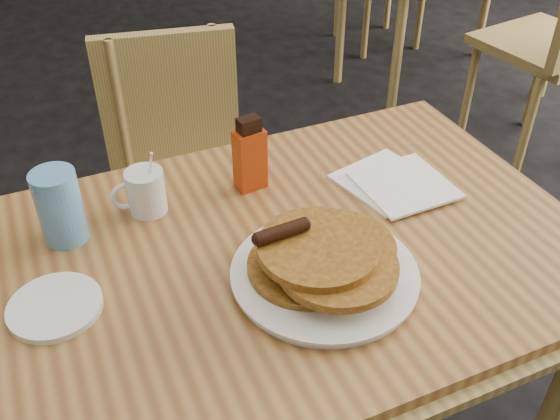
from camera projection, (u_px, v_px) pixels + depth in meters
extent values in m
cube|color=olive|center=(283.00, 255.00, 1.15)|extent=(1.14, 0.78, 0.04)
cube|color=tan|center=(283.00, 261.00, 1.15)|extent=(1.18, 0.82, 0.02)
cylinder|color=tan|center=(402.00, 247.00, 1.73)|extent=(0.04, 0.04, 0.71)
cylinder|color=tan|center=(397.00, 58.00, 2.75)|extent=(0.04, 0.04, 0.71)
cube|color=tan|center=(193.00, 204.00, 1.79)|extent=(0.45, 0.45, 0.04)
cube|color=tan|center=(170.00, 104.00, 1.78)|extent=(0.39, 0.10, 0.43)
cylinder|color=tan|center=(161.00, 309.00, 1.76)|extent=(0.04, 0.04, 0.40)
cylinder|color=tan|center=(232.00, 219.00, 2.09)|extent=(0.04, 0.04, 0.40)
cylinder|color=tan|center=(366.00, 20.00, 3.48)|extent=(0.04, 0.04, 0.45)
cube|color=tan|center=(548.00, 45.00, 2.50)|extent=(0.54, 0.54, 0.04)
cylinder|color=tan|center=(526.00, 133.00, 2.46)|extent=(0.04, 0.04, 0.48)
cylinder|color=tan|center=(537.00, 78.00, 2.85)|extent=(0.04, 0.04, 0.48)
cylinder|color=silver|center=(324.00, 275.00, 1.06)|extent=(0.31, 0.31, 0.02)
cylinder|color=silver|center=(325.00, 272.00, 1.06)|extent=(0.32, 0.32, 0.01)
cylinder|color=#A17021|center=(306.00, 266.00, 1.05)|extent=(0.20, 0.20, 0.01)
cylinder|color=#A17021|center=(337.00, 248.00, 1.07)|extent=(0.20, 0.20, 0.01)
cylinder|color=#A17021|center=(337.00, 266.00, 1.01)|extent=(0.20, 0.20, 0.01)
cylinder|color=#A17021|center=(318.00, 247.00, 1.02)|extent=(0.20, 0.20, 0.01)
cylinder|color=black|center=(282.00, 232.00, 1.03)|extent=(0.10, 0.03, 0.02)
cylinder|color=silver|center=(146.00, 192.00, 1.19)|extent=(0.07, 0.07, 0.09)
torus|color=silver|center=(126.00, 196.00, 1.18)|extent=(0.06, 0.01, 0.06)
cylinder|color=black|center=(144.00, 176.00, 1.17)|extent=(0.07, 0.07, 0.01)
cylinder|color=silver|center=(150.00, 177.00, 1.18)|extent=(0.02, 0.05, 0.13)
cube|color=maroon|center=(250.00, 160.00, 1.24)|extent=(0.07, 0.05, 0.13)
cube|color=black|center=(249.00, 125.00, 1.20)|extent=(0.05, 0.04, 0.03)
cube|color=white|center=(386.00, 181.00, 1.29)|extent=(0.22, 0.22, 0.01)
cube|color=white|center=(404.00, 185.00, 1.27)|extent=(0.18, 0.18, 0.01)
cylinder|color=#5590C7|center=(60.00, 207.00, 1.11)|extent=(0.10, 0.10, 0.14)
cylinder|color=silver|center=(55.00, 307.00, 1.01)|extent=(0.17, 0.17, 0.01)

